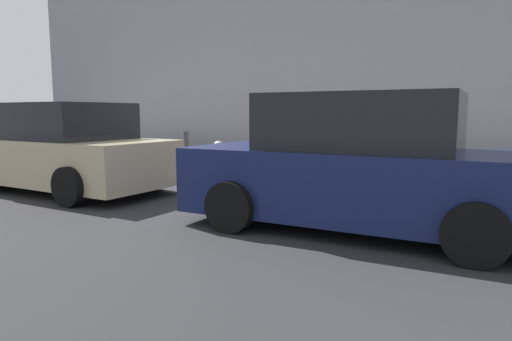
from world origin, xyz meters
name	(u,v)px	position (x,y,z in m)	size (l,w,h in m)	color
ground_plane	(172,183)	(0.00, 0.00, 0.00)	(40.00, 40.00, 0.00)	#28282B
sidewalk_curb	(236,167)	(0.00, -2.50, 0.07)	(18.00, 5.00, 0.14)	#9E9B93
building_facade_sidewalk_side	(313,17)	(0.00, -7.34, 4.71)	(24.00, 3.00, 9.42)	gray
suitcase_red_0	(380,171)	(-4.26, -0.61, 0.46)	(0.36, 0.25, 0.86)	red
suitcase_black_1	(353,173)	(-3.78, -0.58, 0.39)	(0.42, 0.24, 0.71)	black
suitcase_olive_2	(329,169)	(-3.30, -0.63, 0.44)	(0.38, 0.23, 0.91)	#59601E
suitcase_maroon_3	(304,165)	(-2.77, -0.68, 0.47)	(0.50, 0.27, 0.96)	maroon
suitcase_teal_4	(278,166)	(-2.25, -0.59, 0.44)	(0.38, 0.26, 0.65)	#0F606B
suitcase_navy_5	(255,165)	(-1.72, -0.59, 0.43)	(0.51, 0.25, 0.77)	navy
fire_hydrant	(218,157)	(-0.79, -0.63, 0.53)	(0.39, 0.21, 0.74)	#99999E
bollard_post	(186,153)	(-0.03, -0.48, 0.61)	(0.12, 0.12, 0.93)	#333338
parking_meter	(441,143)	(-5.20, -0.88, 0.97)	(0.12, 0.09, 1.27)	slate
parked_car_navy_0	(360,168)	(-4.65, 1.79, 0.79)	(4.48, 2.09, 1.71)	#141E4C
parked_car_beige_1	(66,150)	(1.01, 1.79, 0.77)	(4.22, 2.08, 1.65)	tan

